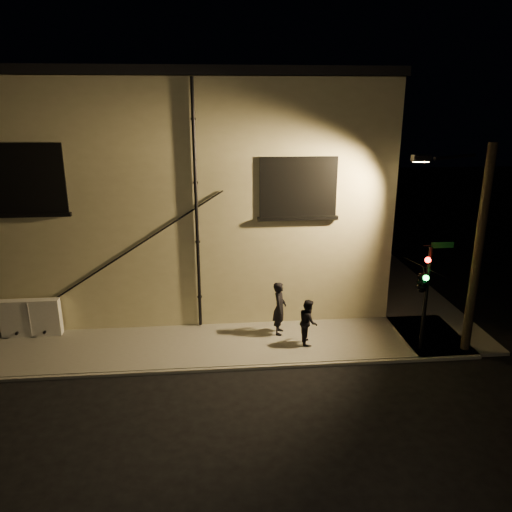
{
  "coord_description": "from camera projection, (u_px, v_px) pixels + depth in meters",
  "views": [
    {
      "loc": [
        -1.36,
        -13.34,
        7.77
      ],
      "look_at": [
        0.07,
        1.8,
        3.0
      ],
      "focal_mm": 35.0,
      "sensor_mm": 36.0,
      "label": 1
    }
  ],
  "objects": [
    {
      "name": "building",
      "position": [
        172.0,
        179.0,
        22.08
      ],
      "size": [
        16.2,
        12.23,
        8.8
      ],
      "color": "beige",
      "rests_on": "ground"
    },
    {
      "name": "pedestrian_b",
      "position": [
        308.0,
        322.0,
        16.21
      ],
      "size": [
        0.62,
        0.77,
        1.51
      ],
      "primitive_type": "imported",
      "rotation": [
        0.0,
        0.0,
        1.51
      ],
      "color": "black",
      "rests_on": "sidewalk"
    },
    {
      "name": "streetlamp_pole",
      "position": [
        474.0,
        245.0,
        15.1
      ],
      "size": [
        2.01,
        1.38,
        6.63
      ],
      "color": "black",
      "rests_on": "ground"
    },
    {
      "name": "pedestrian_a",
      "position": [
        279.0,
        308.0,
        16.85
      ],
      "size": [
        0.59,
        0.76,
        1.85
      ],
      "primitive_type": "imported",
      "rotation": [
        0.0,
        0.0,
        1.33
      ],
      "color": "black",
      "rests_on": "sidewalk"
    },
    {
      "name": "traffic_signal",
      "position": [
        423.0,
        280.0,
        15.21
      ],
      "size": [
        1.37,
        2.1,
        3.55
      ],
      "color": "black",
      "rests_on": "sidewalk"
    },
    {
      "name": "sidewalk",
      "position": [
        279.0,
        307.0,
        19.38
      ],
      "size": [
        21.0,
        16.0,
        0.12
      ],
      "color": "slate",
      "rests_on": "ground"
    },
    {
      "name": "utility_cabinet",
      "position": [
        31.0,
        318.0,
        16.79
      ],
      "size": [
        1.95,
        0.33,
        1.28
      ],
      "primitive_type": "cube",
      "color": "silver",
      "rests_on": "sidewalk"
    },
    {
      "name": "ground",
      "position": [
        259.0,
        368.0,
        15.12
      ],
      "size": [
        90.0,
        90.0,
        0.0
      ],
      "primitive_type": "plane",
      "color": "black"
    }
  ]
}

